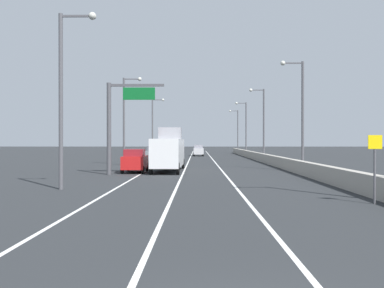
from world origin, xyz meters
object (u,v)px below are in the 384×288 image
Objects in this scene: lamp_post_right_second at (300,108)px; lamp_post_right_third at (262,119)px; car_red_1 at (135,161)px; box_truck at (169,151)px; overhead_sign_gantry at (118,117)px; lamp_post_right_fifth at (237,128)px; lamp_post_left_near at (65,88)px; lamp_post_left_far at (154,124)px; car_black_3 at (170,150)px; car_silver_4 at (198,150)px; speed_advisory_sign at (375,164)px; lamp_post_left_mid at (126,115)px; lamp_post_right_fourth at (245,125)px; car_gray_2 at (154,154)px; car_yellow_0 at (163,151)px.

lamp_post_right_third is at bearing 90.98° from lamp_post_right_second.
box_truck reaches higher than car_red_1.
lamp_post_right_second is at bearing 15.26° from overhead_sign_gantry.
lamp_post_right_fifth is 81.82m from lamp_post_left_near.
car_black_3 is (2.03, 11.33, -4.77)m from lamp_post_left_far.
lamp_post_left_near reaches higher than car_red_1.
lamp_post_right_third is 43.06m from lamp_post_right_fifth.
speed_advisory_sign is at bearing -83.22° from car_silver_4.
lamp_post_right_second and lamp_post_right_fifth have the same top height.
lamp_post_left_near and lamp_post_left_mid have the same top height.
car_silver_4 is at bearing 82.70° from car_red_1.
lamp_post_right_fourth is at bearing -17.25° from car_black_3.
car_silver_4 reaches higher than car_black_3.
overhead_sign_gantry is at bearing -83.54° from lamp_post_left_mid.
overhead_sign_gantry is 40.47m from lamp_post_left_far.
lamp_post_left_near is 2.17× the size of car_silver_4.
lamp_post_right_fifth is 1.00× the size of lamp_post_left_near.
overhead_sign_gantry is 1.56× the size of car_gray_2.
lamp_post_right_fifth reaches higher than car_red_1.
car_yellow_0 is 1.00× the size of car_gray_2.
lamp_post_right_third is 2.08× the size of car_yellow_0.
car_black_3 is 1.03× the size of car_silver_4.
lamp_post_right_second is 2.17× the size of car_silver_4.
lamp_post_right_third is 24.64m from box_truck.
car_red_1 is 0.49× the size of box_truck.
lamp_post_left_near is 2.08× the size of car_gray_2.
speed_advisory_sign is 0.30× the size of lamp_post_left_near.
lamp_post_left_far is 2.08× the size of car_yellow_0.
car_yellow_0 is (-13.53, 56.27, -0.73)m from speed_advisory_sign.
car_yellow_0 is at bearing 90.56° from car_red_1.
lamp_post_right_fifth is 2.17× the size of car_silver_4.
car_yellow_0 is (1.65, 50.47, -4.73)m from lamp_post_left_near.
car_silver_4 is (5.84, 24.45, -0.03)m from car_gray_2.
box_truck is (-11.41, -42.94, -3.93)m from lamp_post_right_fourth.
lamp_post_right_fifth reaches higher than car_silver_4.
lamp_post_left_mid and lamp_post_left_far have the same top height.
box_truck reaches higher than car_silver_4.
speed_advisory_sign is 0.30× the size of lamp_post_right_third.
lamp_post_right_second is at bearing -49.93° from car_gray_2.
lamp_post_left_mid is (-1.65, 14.61, 1.04)m from overhead_sign_gantry.
lamp_post_left_near reaches higher than car_silver_4.
box_truck is (-11.54, -21.42, -3.93)m from lamp_post_right_third.
overhead_sign_gantry is 1.62× the size of car_silver_4.
car_yellow_0 is at bearing 95.25° from box_truck.
lamp_post_right_second is 1.03× the size of box_truck.
lamp_post_right_second is 2.11× the size of car_black_3.
car_black_3 is at bearing 88.15° from lamp_post_left_near.
lamp_post_left_mid is at bearing 116.60° from speed_advisory_sign.
overhead_sign_gantry is at bearing -98.10° from car_silver_4.
speed_advisory_sign is 21.75m from lamp_post_right_second.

